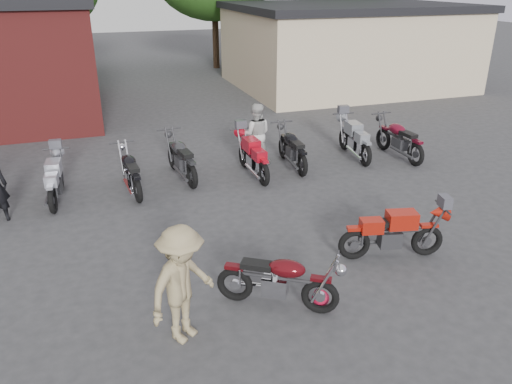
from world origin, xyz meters
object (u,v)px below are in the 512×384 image
object	(u,v)px
person_light	(256,134)
row_bike_3	(181,156)
person_tan	(182,285)
row_bike_2	(130,169)
helmet	(321,298)
row_bike_4	(253,154)
sportbike	(394,230)
row_bike_6	(355,137)
row_bike_1	(55,178)
vintage_motorcycle	(279,277)
row_bike_5	(292,146)
row_bike_7	(399,137)

from	to	relation	value
person_light	row_bike_3	bearing A→B (deg)	31.54
person_tan	row_bike_2	size ratio (longest dim) A/B	0.92
helmet	row_bike_3	bearing A→B (deg)	99.31
person_tan	row_bike_2	distance (m)	5.81
row_bike_3	row_bike_4	size ratio (longest dim) A/B	1.04
sportbike	row_bike_6	bearing A→B (deg)	81.18
sportbike	row_bike_1	world-z (taller)	same
vintage_motorcycle	person_tan	distance (m)	1.62
sportbike	person_tan	bearing A→B (deg)	-153.44
row_bike_2	row_bike_5	size ratio (longest dim) A/B	0.97
row_bike_3	row_bike_4	world-z (taller)	row_bike_3
sportbike	row_bike_7	bearing A→B (deg)	68.68
sportbike	row_bike_5	world-z (taller)	row_bike_5
person_light	row_bike_5	world-z (taller)	person_light
row_bike_2	row_bike_7	xyz separation A→B (m)	(7.63, 0.08, 0.04)
helmet	person_light	xyz separation A→B (m)	(1.19, 6.65, 0.73)
person_light	row_bike_7	bearing A→B (deg)	-171.03
helmet	row_bike_1	xyz separation A→B (m)	(-4.09, 5.77, 0.43)
row_bike_2	row_bike_4	size ratio (longest dim) A/B	0.97
person_tan	row_bike_6	distance (m)	8.88
row_bike_3	sportbike	bearing A→B (deg)	-158.00
row_bike_1	row_bike_5	distance (m)	6.13
sportbike	row_bike_5	xyz separation A→B (m)	(0.11, 5.15, 0.03)
person_tan	row_bike_4	bearing A→B (deg)	28.07
row_bike_2	row_bike_3	size ratio (longest dim) A/B	0.93
vintage_motorcycle	person_light	distance (m)	6.74
vintage_motorcycle	row_bike_6	distance (m)	7.66
vintage_motorcycle	row_bike_3	xyz separation A→B (m)	(-0.37, 6.05, 0.06)
vintage_motorcycle	row_bike_4	distance (m)	5.80
row_bike_1	row_bike_7	distance (m)	9.36
row_bike_7	person_light	bearing A→B (deg)	75.66
person_light	row_bike_4	distance (m)	0.98
person_tan	row_bike_1	distance (m)	6.14
sportbike	row_bike_4	size ratio (longest dim) A/B	0.96
row_bike_3	row_bike_2	bearing A→B (deg)	102.80
person_tan	row_bike_6	bearing A→B (deg)	10.39
sportbike	person_light	size ratio (longest dim) A/B	1.13
row_bike_1	row_bike_6	size ratio (longest dim) A/B	0.92
row_bike_5	row_bike_2	bearing A→B (deg)	97.08
row_bike_5	row_bike_7	size ratio (longest dim) A/B	0.96
helmet	person_tan	distance (m)	2.34
row_bike_3	row_bike_5	bearing A→B (deg)	-99.75
sportbike	row_bike_2	bearing A→B (deg)	144.79
row_bike_4	vintage_motorcycle	bearing A→B (deg)	163.50
row_bike_1	row_bike_7	xyz separation A→B (m)	(9.36, 0.05, 0.05)
vintage_motorcycle	row_bike_4	size ratio (longest dim) A/B	0.94
person_tan	row_bike_1	world-z (taller)	person_tan
vintage_motorcycle	row_bike_7	size ratio (longest dim) A/B	0.90
row_bike_2	row_bike_1	bearing A→B (deg)	83.66
sportbike	helmet	size ratio (longest dim) A/B	6.75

